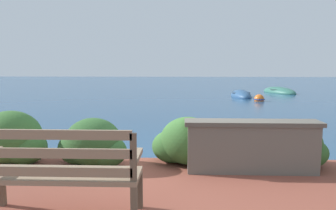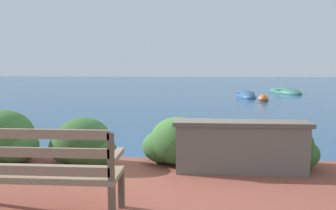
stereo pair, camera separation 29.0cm
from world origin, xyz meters
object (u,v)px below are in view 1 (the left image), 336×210
object	(u,v)px
park_bench	(60,171)
rowboat_nearest	(241,96)
rowboat_mid	(279,92)
mooring_buoy	(259,99)

from	to	relation	value
park_bench	rowboat_nearest	world-z (taller)	park_bench
park_bench	rowboat_mid	bearing A→B (deg)	68.12
rowboat_mid	mooring_buoy	xyz separation A→B (m)	(-2.26, -4.49, 0.03)
rowboat_nearest	mooring_buoy	bearing A→B (deg)	-169.55
rowboat_nearest	mooring_buoy	xyz separation A→B (m)	(0.49, -1.97, 0.03)
park_bench	mooring_buoy	world-z (taller)	park_bench
park_bench	mooring_buoy	distance (m)	13.45
park_bench	rowboat_mid	xyz separation A→B (m)	(7.14, 17.01, -0.65)
park_bench	rowboat_mid	world-z (taller)	park_bench
park_bench	rowboat_mid	distance (m)	18.45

